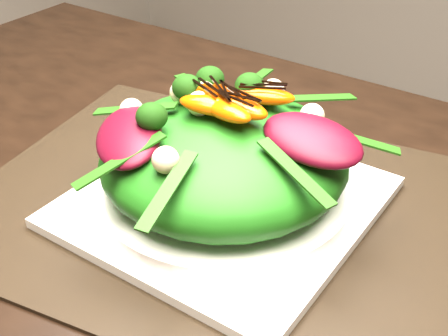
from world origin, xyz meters
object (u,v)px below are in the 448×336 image
Objects in this scene: placemat at (224,207)px; salad_bowl at (224,190)px; lettuce_mound at (224,157)px; plate_base at (224,201)px; orange_segment at (217,98)px.

placemat is 0.02m from salad_bowl.
salad_bowl is 0.04m from lettuce_mound.
orange_segment reaches higher than plate_base.
salad_bowl is (0.00, 0.00, 0.01)m from plate_base.
orange_segment is (-0.02, 0.01, 0.09)m from plate_base.
lettuce_mound reaches higher than plate_base.
placemat is at bearing 0.00° from lettuce_mound.
lettuce_mound reaches higher than placemat.
plate_base is at bearing -39.61° from orange_segment.
salad_bowl is at bearing -39.61° from orange_segment.
plate_base reaches higher than placemat.
salad_bowl reaches higher than placemat.
placemat is at bearing 0.00° from plate_base.
lettuce_mound reaches higher than salad_bowl.
lettuce_mound is at bearing 0.00° from plate_base.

